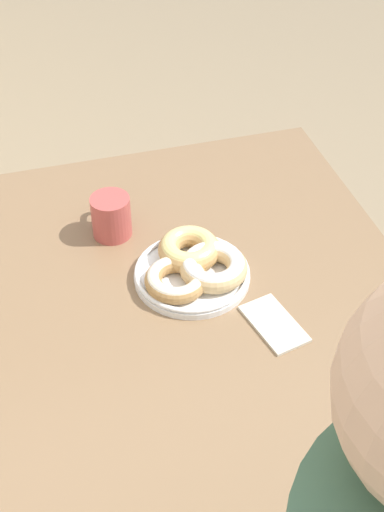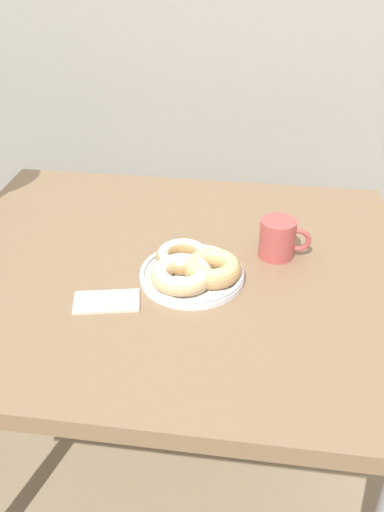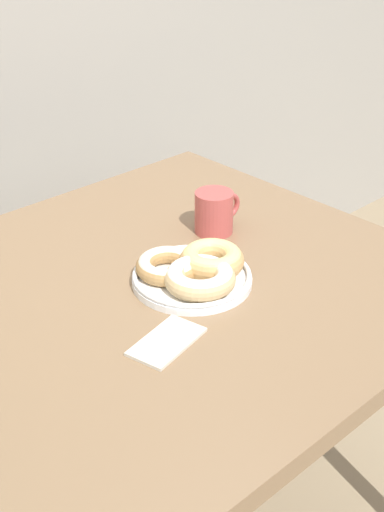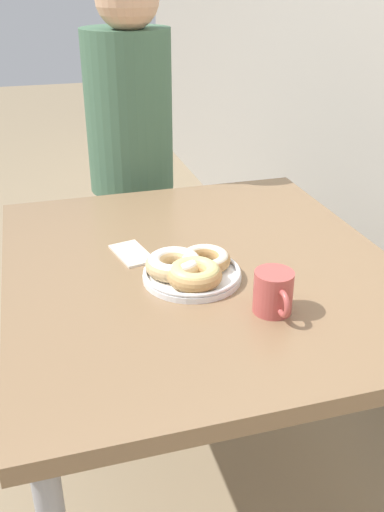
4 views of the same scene
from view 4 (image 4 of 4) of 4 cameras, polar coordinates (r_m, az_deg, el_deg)
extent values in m
plane|color=#937F60|center=(1.86, -8.84, -23.25)|extent=(14.00, 14.00, 0.00)
cube|color=#846647|center=(1.43, 0.91, -1.45)|extent=(1.09, 0.95, 0.04)
cylinder|color=#99999E|center=(1.99, -15.01, -6.29)|extent=(0.05, 0.05, 0.72)
cylinder|color=#99999E|center=(2.14, 7.79, -3.04)|extent=(0.05, 0.05, 0.72)
cylinder|color=white|center=(1.35, 0.00, -2.01)|extent=(0.23, 0.23, 0.01)
torus|color=white|center=(1.34, 0.00, -1.56)|extent=(0.23, 0.23, 0.01)
torus|color=tan|center=(1.29, 0.26, -1.89)|extent=(0.16, 0.16, 0.04)
torus|color=#E0D17F|center=(1.29, 0.26, -1.59)|extent=(0.14, 0.14, 0.03)
torus|color=#B2844C|center=(1.37, 1.30, -0.38)|extent=(0.15, 0.15, 0.03)
torus|color=silver|center=(1.37, 1.30, -0.16)|extent=(0.14, 0.14, 0.03)
torus|color=#D6B27A|center=(1.34, -1.82, -0.87)|extent=(0.19, 0.19, 0.04)
torus|color=white|center=(1.33, -1.82, -0.60)|extent=(0.18, 0.18, 0.03)
cylinder|color=#B74C47|center=(1.22, 8.12, -3.57)|extent=(0.08, 0.08, 0.09)
cylinder|color=#382114|center=(1.20, 8.24, -1.88)|extent=(0.07, 0.07, 0.00)
torus|color=#B74C47|center=(1.18, 9.02, -4.70)|extent=(0.06, 0.01, 0.06)
cube|color=black|center=(2.32, -5.86, -0.68)|extent=(0.28, 0.20, 0.70)
cylinder|color=#42664C|center=(2.04, -6.33, 14.11)|extent=(0.30, 0.30, 0.55)
cube|color=beige|center=(1.47, -6.03, 0.25)|extent=(0.15, 0.10, 0.01)
camera|label=1|loc=(2.24, -0.04, 35.25)|focal=50.00mm
camera|label=2|loc=(1.21, -56.23, 19.17)|focal=40.00mm
camera|label=3|loc=(2.01, -34.98, 24.54)|focal=50.00mm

